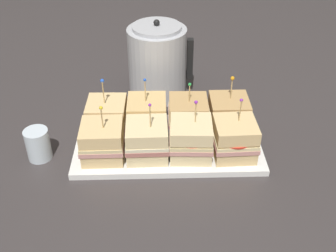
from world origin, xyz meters
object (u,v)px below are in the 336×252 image
at_px(sandwich_front_far_right, 235,139).
at_px(sandwich_back_far_left, 107,117).
at_px(sandwich_back_far_right, 228,115).
at_px(kettle_steel, 157,61).
at_px(sandwich_front_center_right, 191,139).
at_px(sandwich_back_center_right, 188,115).
at_px(drinking_glass, 38,144).
at_px(sandwich_front_far_left, 102,141).
at_px(serving_platter, 168,144).
at_px(sandwich_front_center_left, 147,140).
at_px(sandwich_back_center_left, 147,116).

bearing_deg(sandwich_front_far_right, sandwich_back_far_left, 161.28).
bearing_deg(sandwich_back_far_right, kettle_steel, 129.92).
relative_size(sandwich_front_center_right, sandwich_back_far_left, 0.94).
bearing_deg(sandwich_back_center_right, drinking_glass, -166.69).
xyz_separation_m(sandwich_front_far_left, sandwich_back_far_left, (0.00, 0.12, 0.00)).
height_order(serving_platter, sandwich_front_far_left, sandwich_front_far_left).
bearing_deg(sandwich_front_far_right, sandwich_front_center_left, 179.12).
height_order(sandwich_back_far_right, drinking_glass, sandwich_back_far_right).
xyz_separation_m(sandwich_front_center_left, sandwich_front_far_right, (0.24, -0.00, 0.00)).
relative_size(sandwich_front_center_right, kettle_steel, 0.63).
bearing_deg(sandwich_front_center_left, drinking_glass, 176.46).
xyz_separation_m(sandwich_front_far_left, kettle_steel, (0.15, 0.37, 0.05)).
bearing_deg(sandwich_front_far_left, sandwich_front_center_right, 0.03).
height_order(serving_platter, sandwich_front_center_right, sandwich_front_center_right).
bearing_deg(sandwich_front_center_left, serving_platter, 44.54).
distance_m(sandwich_back_center_left, sandwich_back_center_right, 0.12).
height_order(sandwich_front_center_right, drinking_glass, sandwich_front_center_right).
relative_size(sandwich_front_far_right, sandwich_back_far_left, 0.96).
xyz_separation_m(sandwich_front_center_right, drinking_glass, (-0.42, 0.02, -0.02)).
relative_size(sandwich_front_far_left, kettle_steel, 0.63).
bearing_deg(drinking_glass, sandwich_front_center_right, -2.72).
relative_size(sandwich_back_center_left, drinking_glass, 1.95).
bearing_deg(sandwich_back_center_right, sandwich_back_far_left, -179.65).
xyz_separation_m(sandwich_front_far_right, kettle_steel, (-0.21, 0.37, 0.05)).
height_order(serving_platter, sandwich_front_far_right, sandwich_front_far_right).
relative_size(sandwich_front_center_left, sandwich_front_center_right, 1.01).
bearing_deg(sandwich_front_center_right, sandwich_back_center_right, 89.58).
relative_size(sandwich_back_center_right, kettle_steel, 0.60).
bearing_deg(sandwich_front_far_right, sandwich_back_center_right, 134.01).
bearing_deg(sandwich_front_far_right, sandwich_back_center_left, 153.44).
height_order(sandwich_back_far_left, sandwich_back_center_right, sandwich_back_far_left).
distance_m(sandwich_front_center_right, sandwich_back_center_right, 0.12).
bearing_deg(sandwich_back_far_left, sandwich_back_center_left, -0.57).
bearing_deg(drinking_glass, sandwich_back_far_left, 28.16).
relative_size(sandwich_back_far_left, drinking_glass, 1.97).
bearing_deg(sandwich_front_center_right, sandwich_back_far_left, 153.49).
distance_m(sandwich_front_far_right, kettle_steel, 0.42).
bearing_deg(serving_platter, sandwich_back_far_left, 161.46).
xyz_separation_m(sandwich_front_center_left, sandwich_back_far_right, (0.24, 0.12, 0.00)).
xyz_separation_m(sandwich_back_far_left, sandwich_back_center_left, (0.12, -0.00, 0.00)).
distance_m(sandwich_front_center_left, sandwich_back_center_left, 0.12).
xyz_separation_m(sandwich_back_center_left, kettle_steel, (0.03, 0.25, 0.05)).
bearing_deg(kettle_steel, sandwich_back_center_left, -97.79).
bearing_deg(sandwich_back_far_right, sandwich_front_center_left, -154.21).
bearing_deg(kettle_steel, sandwich_back_far_left, -121.58).
relative_size(sandwich_front_center_left, sandwich_back_center_left, 0.97).
height_order(serving_platter, sandwich_back_far_right, sandwich_back_far_right).
xyz_separation_m(sandwich_front_far_left, sandwich_front_center_left, (0.12, 0.00, -0.00)).
relative_size(sandwich_front_center_right, sandwich_front_far_right, 0.98).
height_order(sandwich_back_far_left, drinking_glass, sandwich_back_far_left).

